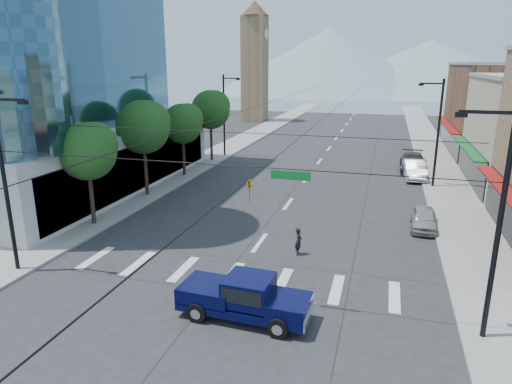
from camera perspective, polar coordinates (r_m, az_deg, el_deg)
ground at (r=21.78m, az=-3.89°, el=-12.12°), size 160.00×160.00×0.00m
sidewalk_left at (r=61.82m, az=-1.82°, el=6.41°), size 4.00×120.00×0.15m
sidewalk_right at (r=59.17m, az=20.99°, el=4.94°), size 4.00×120.00×0.15m
shop_far at (r=59.79m, az=29.18°, el=8.88°), size 12.00×18.00×10.00m
clock_tower at (r=83.34m, az=-0.16°, el=16.15°), size 4.80×4.80×20.40m
mountain_left at (r=169.45m, az=9.00°, el=15.93°), size 80.00×80.00×22.00m
mountain_right at (r=178.55m, az=20.97°, el=14.45°), size 90.00×90.00×18.00m
tree_near at (r=30.42m, az=-20.08°, el=5.02°), size 3.65×3.64×6.71m
tree_midnear at (r=36.15m, az=-13.70°, el=8.08°), size 4.09×4.09×7.52m
tree_midfar at (r=42.40m, az=-8.99°, el=8.59°), size 3.65×3.64×6.71m
tree_far at (r=48.73m, az=-5.53°, el=10.35°), size 4.09×4.09×7.52m
signal_rig at (r=19.07m, az=-4.62°, el=-1.15°), size 21.80×0.20×9.00m
lamp_pole_nw at (r=51.36m, az=-3.89°, el=9.93°), size 2.00×0.25×9.00m
lamp_pole_ne at (r=40.59m, az=21.67°, el=7.29°), size 2.00×0.25×9.00m
pickup_truck at (r=19.19m, az=-1.52°, el=-12.91°), size 5.61×2.39×1.87m
pedestrian at (r=25.25m, az=5.34°, el=-6.15°), size 0.41×0.59×1.55m
parked_car_near at (r=30.90m, az=20.26°, el=-3.14°), size 1.73×3.99×1.34m
parked_car_mid at (r=43.99m, az=19.18°, el=2.65°), size 2.13×5.15×1.66m
parked_car_far at (r=46.95m, az=19.02°, el=3.50°), size 2.46×5.96×1.72m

